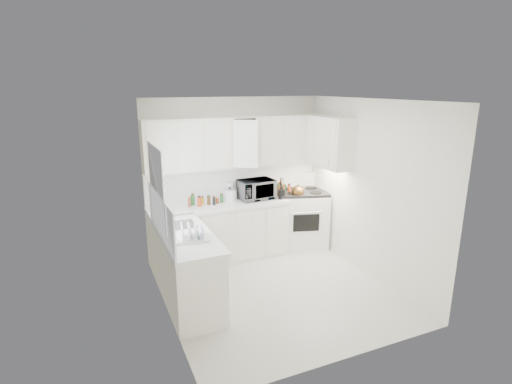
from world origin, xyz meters
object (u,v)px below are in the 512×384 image
tea_kettle (298,191)px  utensil_crock (282,188)px  rice_cooker (230,194)px  stove (302,211)px  microwave (256,187)px  dish_rack (191,231)px

tea_kettle → utensil_crock: size_ratio=0.70×
rice_cooker → utensil_crock: bearing=-8.0°
stove → microwave: size_ratio=2.22×
stove → tea_kettle: (-0.18, -0.16, 0.42)m
utensil_crock → stove: bearing=16.9°
utensil_crock → rice_cooker: bearing=162.4°
utensil_crock → microwave: bearing=155.6°
tea_kettle → microwave: size_ratio=0.45×
microwave → dish_rack: size_ratio=1.42×
microwave → rice_cooker: bearing=164.7°
tea_kettle → rice_cooker: (-1.12, 0.27, 0.00)m
tea_kettle → rice_cooker: 1.15m
microwave → utensil_crock: 0.42m
rice_cooker → dish_rack: same height
stove → tea_kettle: size_ratio=4.92×
dish_rack → microwave: bearing=51.8°
tea_kettle → dish_rack: tea_kettle is taller
stove → rice_cooker: (-1.30, 0.11, 0.42)m
rice_cooker → dish_rack: 1.76m
rice_cooker → dish_rack: bearing=-115.5°
utensil_crock → dish_rack: bearing=-147.3°
tea_kettle → utensil_crock: (-0.30, 0.01, 0.08)m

